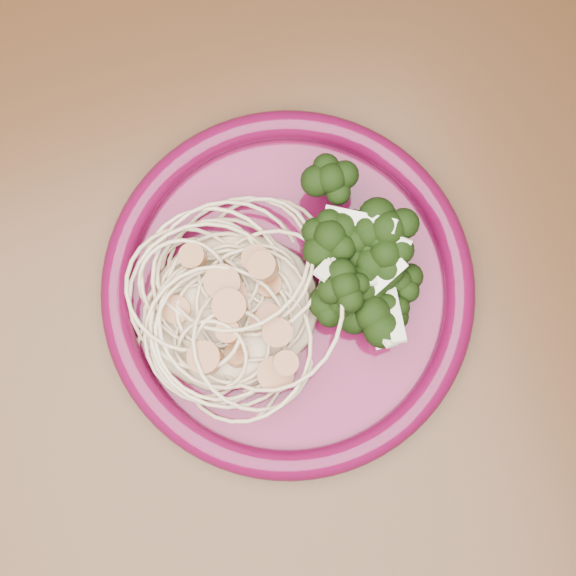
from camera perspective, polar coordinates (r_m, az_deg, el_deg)
The scene contains 6 objects.
dining_table at distance 0.71m, azimuth 7.51°, elevation 1.90°, with size 1.20×0.80×0.75m.
dinner_plate at distance 0.59m, azimuth -0.00°, elevation -0.15°, with size 0.28×0.28×0.02m.
spaghetti_pile at distance 0.57m, azimuth -4.12°, elevation -1.49°, with size 0.13×0.11×0.03m, color #C5B18F.
scallop_cluster at distance 0.54m, azimuth -4.39°, elevation -1.01°, with size 0.12×0.12×0.04m, color #A76E46, non-canonical shape.
broccoli_pile at distance 0.57m, azimuth 5.07°, elevation 2.01°, with size 0.09×0.14×0.05m, color black.
onion_garnish at distance 0.54m, azimuth 5.36°, elevation 2.63°, with size 0.06×0.09×0.05m, color beige, non-canonical shape.
Camera 1 is at (-0.13, -0.10, 1.34)m, focal length 50.00 mm.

